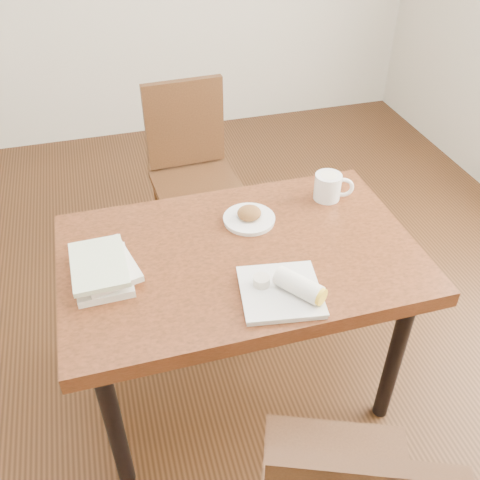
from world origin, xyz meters
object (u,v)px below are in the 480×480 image
object	(u,v)px
book_stack	(103,268)
chair_far	(192,165)
plate_scone	(249,217)
coffee_mug	(329,186)
plate_burrito	(286,290)
table	(240,269)

from	to	relation	value
book_stack	chair_far	bearing A→B (deg)	63.12
plate_scone	book_stack	distance (m)	0.57
plate_scone	coffee_mug	size ratio (longest dim) A/B	1.29
plate_burrito	book_stack	bearing A→B (deg)	155.36
plate_burrito	book_stack	size ratio (longest dim) A/B	1.00
coffee_mug	book_stack	bearing A→B (deg)	-165.90
chair_far	plate_scone	distance (m)	0.83
table	book_stack	bearing A→B (deg)	-179.94
table	chair_far	size ratio (longest dim) A/B	1.30
plate_scone	plate_burrito	xyz separation A→B (m)	(-0.00, -0.41, 0.01)
table	chair_far	bearing A→B (deg)	88.93
table	plate_burrito	size ratio (longest dim) A/B	4.32
table	plate_burrito	xyz separation A→B (m)	(0.08, -0.25, 0.11)
chair_far	book_stack	bearing A→B (deg)	-116.88
plate_scone	coffee_mug	xyz separation A→B (m)	(0.35, 0.06, 0.04)
chair_far	coffee_mug	distance (m)	0.88
coffee_mug	plate_burrito	distance (m)	0.59
coffee_mug	plate_burrito	world-z (taller)	coffee_mug
table	coffee_mug	bearing A→B (deg)	27.73
chair_far	plate_burrito	size ratio (longest dim) A/B	3.31
chair_far	coffee_mug	world-z (taller)	chair_far
coffee_mug	book_stack	distance (m)	0.92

